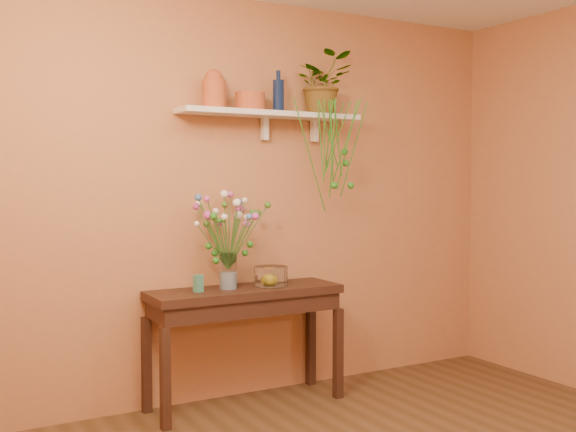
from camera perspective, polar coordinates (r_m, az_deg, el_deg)
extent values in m
cube|color=#C07947|center=(4.75, -2.67, 1.45)|extent=(4.00, 0.04, 2.70)
cube|color=#361D15|center=(4.52, -3.57, -6.31)|extent=(1.28, 0.41, 0.05)
cube|color=#361D15|center=(4.53, -3.57, -7.33)|extent=(1.22, 0.38, 0.11)
cube|color=#361D15|center=(4.23, -10.14, -13.16)|extent=(0.05, 0.05, 0.61)
cube|color=#361D15|center=(4.75, 4.18, -11.29)|extent=(0.05, 0.05, 0.61)
cube|color=#361D15|center=(4.55, -11.65, -11.99)|extent=(0.05, 0.05, 0.61)
cube|color=#361D15|center=(5.05, 1.91, -10.44)|extent=(0.05, 0.05, 0.61)
cube|color=white|center=(4.67, -1.41, 8.43)|extent=(1.30, 0.24, 0.04)
cube|color=white|center=(4.75, -1.95, 7.22)|extent=(0.04, 0.05, 0.15)
cube|color=white|center=(4.95, 2.20, 7.05)|extent=(0.04, 0.05, 0.15)
cylinder|color=#BF532F|center=(4.50, -6.17, 9.99)|extent=(0.15, 0.15, 0.18)
sphere|color=#BF532F|center=(4.51, -6.18, 11.26)|extent=(0.12, 0.12, 0.12)
cylinder|color=#BF532F|center=(4.61, -3.17, 9.46)|extent=(0.24, 0.24, 0.12)
cylinder|color=#0D1D45|center=(4.71, -0.80, 9.91)|extent=(0.08, 0.08, 0.21)
cylinder|color=#0D1D45|center=(4.73, -0.81, 11.58)|extent=(0.03, 0.03, 0.06)
imported|color=#2D7F20|center=(4.94, 2.91, 10.88)|extent=(0.47, 0.43, 0.44)
cylinder|color=#2D7F20|center=(4.77, 4.12, 6.43)|extent=(0.14, 0.13, 0.51)
cylinder|color=#2F8B26|center=(4.80, 4.16, 6.39)|extent=(0.12, 0.08, 0.51)
cylinder|color=#2F8B26|center=(4.69, 3.72, 5.53)|extent=(0.12, 0.25, 0.67)
cylinder|color=#2D7F20|center=(4.73, 4.71, 5.75)|extent=(0.05, 0.33, 0.63)
cylinder|color=#2F8B26|center=(4.72, 3.65, 6.03)|extent=(0.12, 0.14, 0.58)
cylinder|color=#2F8B26|center=(4.73, 2.73, 6.20)|extent=(0.10, 0.08, 0.55)
cylinder|color=#2D7F20|center=(4.83, 5.48, 5.50)|extent=(0.11, 0.18, 0.66)
cylinder|color=#2F8B26|center=(4.79, 3.57, 6.89)|extent=(0.13, 0.13, 0.43)
cylinder|color=#2F8B26|center=(4.74, 3.42, 6.60)|extent=(0.08, 0.22, 0.49)
cylinder|color=#2D7F20|center=(4.84, 3.91, 6.68)|extent=(0.13, 0.05, 0.46)
cylinder|color=#2F8B26|center=(4.79, 4.92, 5.84)|extent=(0.04, 0.20, 0.61)
cylinder|color=#2F8B26|center=(4.74, 3.36, 6.84)|extent=(0.21, 0.08, 0.45)
cylinder|color=#2D7F20|center=(4.69, 1.83, 4.97)|extent=(0.33, 0.13, 0.76)
cylinder|color=#2F8B26|center=(4.69, 3.03, 7.02)|extent=(0.11, 0.15, 0.43)
sphere|color=#2D7F20|center=(4.85, 4.79, 4.40)|extent=(0.05, 0.05, 0.05)
sphere|color=#2D7F20|center=(4.82, 4.70, 5.34)|extent=(0.05, 0.05, 0.05)
sphere|color=#2D7F20|center=(4.74, 3.86, 2.56)|extent=(0.05, 0.05, 0.05)
sphere|color=#2D7F20|center=(4.83, 5.23, 2.53)|extent=(0.05, 0.05, 0.05)
cylinder|color=white|center=(4.47, -4.99, -4.54)|extent=(0.11, 0.11, 0.24)
cylinder|color=silver|center=(4.48, -4.98, -5.32)|extent=(0.10, 0.10, 0.11)
cylinder|color=#386B28|center=(4.39, -4.61, -1.90)|extent=(0.02, 0.13, 0.39)
sphere|color=#CE49B0|center=(4.33, -4.21, 0.63)|extent=(0.03, 0.03, 0.03)
cylinder|color=#386B28|center=(4.35, -4.13, -2.26)|extent=(0.04, 0.24, 0.35)
sphere|color=#4870BF|center=(4.24, -3.23, -0.05)|extent=(0.04, 0.04, 0.04)
cylinder|color=#386B28|center=(4.40, -3.88, -2.21)|extent=(0.11, 0.18, 0.35)
sphere|color=#CE49B0|center=(4.33, -2.74, -0.02)|extent=(0.05, 0.05, 0.05)
cylinder|color=#386B28|center=(4.43, -4.57, -2.14)|extent=(0.06, 0.06, 0.35)
sphere|color=white|center=(4.41, -4.14, 0.09)|extent=(0.06, 0.06, 0.06)
cylinder|color=#386B28|center=(4.44, -3.97, -2.03)|extent=(0.14, 0.09, 0.37)
sphere|color=#2D7F20|center=(4.42, -2.95, 0.31)|extent=(0.04, 0.04, 0.04)
cylinder|color=#386B28|center=(4.45, -4.22, -2.51)|extent=(0.12, 0.05, 0.29)
sphere|color=#CE49B0|center=(4.45, -3.45, -0.66)|extent=(0.05, 0.05, 0.05)
cylinder|color=#386B28|center=(4.49, -3.32, -1.69)|extent=(0.29, 0.03, 0.41)
sphere|color=#538A34|center=(4.54, -1.69, 0.92)|extent=(0.05, 0.05, 0.05)
cylinder|color=#386B28|center=(4.46, -4.24, -2.24)|extent=(0.12, 0.04, 0.33)
sphere|color=white|center=(4.46, -3.50, -0.12)|extent=(0.04, 0.04, 0.04)
cylinder|color=#386B28|center=(4.50, -4.29, -1.50)|extent=(0.16, 0.07, 0.44)
sphere|color=white|center=(4.55, -3.61, 1.30)|extent=(0.04, 0.04, 0.04)
cylinder|color=#386B28|center=(4.53, -3.74, -2.02)|extent=(0.25, 0.07, 0.36)
sphere|color=#538A34|center=(4.60, -2.54, 0.24)|extent=(0.05, 0.05, 0.05)
cylinder|color=#386B28|center=(4.57, -4.40, -1.82)|extent=(0.19, 0.20, 0.38)
sphere|color=#CE49B0|center=(4.69, -3.85, 0.59)|extent=(0.04, 0.04, 0.04)
cylinder|color=#386B28|center=(4.53, -4.52, -1.54)|extent=(0.14, 0.14, 0.43)
sphere|color=#4870BF|center=(4.61, -4.06, 1.17)|extent=(0.05, 0.05, 0.05)
cylinder|color=#386B28|center=(4.51, -4.90, -1.25)|extent=(0.08, 0.13, 0.48)
sphere|color=#CE49B0|center=(4.57, -4.82, 1.78)|extent=(0.04, 0.04, 0.04)
cylinder|color=#386B28|center=(4.49, -5.15, -1.24)|extent=(0.03, 0.10, 0.48)
sphere|color=white|center=(4.53, -5.31, 1.82)|extent=(0.05, 0.05, 0.05)
cylinder|color=#386B28|center=(4.48, -5.24, -2.34)|extent=(0.01, 0.09, 0.31)
sphere|color=#2D7F20|center=(4.51, -5.49, -0.35)|extent=(0.04, 0.04, 0.04)
cylinder|color=#386B28|center=(4.52, -5.40, -2.42)|extent=(0.01, 0.17, 0.29)
sphere|color=#CE49B0|center=(4.58, -5.79, -0.54)|extent=(0.06, 0.06, 0.06)
cylinder|color=#386B28|center=(4.47, -5.41, -2.37)|extent=(0.04, 0.08, 0.31)
sphere|color=#538A34|center=(4.49, -5.83, -0.41)|extent=(0.04, 0.04, 0.04)
cylinder|color=#386B28|center=(4.51, -6.23, -1.60)|extent=(0.12, 0.20, 0.43)
sphere|color=white|center=(4.56, -7.44, 1.09)|extent=(0.04, 0.04, 0.04)
cylinder|color=#386B28|center=(4.45, -5.51, -1.98)|extent=(0.07, 0.05, 0.37)
sphere|color=white|center=(4.45, -6.03, 0.39)|extent=(0.04, 0.04, 0.04)
cylinder|color=#386B28|center=(4.48, -5.89, -2.51)|extent=(0.11, 0.12, 0.29)
sphere|color=#538A34|center=(4.49, -6.79, -0.68)|extent=(0.04, 0.04, 0.04)
cylinder|color=#386B28|center=(4.45, -6.31, -1.78)|extent=(0.19, 0.10, 0.41)
sphere|color=#CE49B0|center=(4.44, -7.64, 0.79)|extent=(0.04, 0.04, 0.04)
cylinder|color=#386B28|center=(4.41, -6.22, -1.43)|extent=(0.20, 0.03, 0.46)
sphere|color=#4870BF|center=(4.38, -7.47, 1.55)|extent=(0.05, 0.05, 0.05)
cylinder|color=#386B28|center=(4.41, -5.83, -2.17)|extent=(0.16, 0.03, 0.35)
sphere|color=#CE49B0|center=(4.36, -6.69, 0.07)|extent=(0.06, 0.06, 0.06)
cylinder|color=#386B28|center=(4.40, -6.27, -2.52)|extent=(0.23, 0.02, 0.30)
sphere|color=white|center=(4.34, -7.58, -0.64)|extent=(0.03, 0.03, 0.03)
cylinder|color=#386B28|center=(4.38, -5.58, -2.22)|extent=(0.14, 0.10, 0.35)
sphere|color=#2D7F20|center=(4.30, -6.20, -0.02)|extent=(0.05, 0.05, 0.05)
cylinder|color=#386B28|center=(4.35, -5.85, -1.54)|extent=(0.20, 0.13, 0.46)
sphere|color=#CE49B0|center=(4.24, -6.76, 1.41)|extent=(0.04, 0.04, 0.04)
cylinder|color=#386B28|center=(4.36, -5.14, -1.76)|extent=(0.09, 0.15, 0.42)
sphere|color=#538A34|center=(4.27, -5.30, 0.95)|extent=(0.04, 0.04, 0.04)
cylinder|color=#386B28|center=(4.38, -5.14, -2.25)|extent=(0.08, 0.11, 0.34)
sphere|color=white|center=(4.31, -5.31, -0.07)|extent=(0.04, 0.04, 0.04)
cylinder|color=#386B28|center=(4.38, -4.64, -1.68)|extent=(0.01, 0.14, 0.43)
sphere|color=white|center=(4.31, -4.28, 1.09)|extent=(0.05, 0.05, 0.05)
sphere|color=#2D7F20|center=(4.54, -5.91, -2.87)|extent=(0.04, 0.04, 0.04)
sphere|color=#2D7F20|center=(4.41, -6.61, -2.49)|extent=(0.04, 0.04, 0.04)
sphere|color=#2D7F20|center=(4.52, -3.16, -2.36)|extent=(0.04, 0.04, 0.04)
sphere|color=#2D7F20|center=(4.45, -6.09, -3.09)|extent=(0.04, 0.04, 0.04)
sphere|color=#2D7F20|center=(4.41, -5.99, -3.71)|extent=(0.04, 0.04, 0.04)
sphere|color=#2D7F20|center=(4.54, -3.58, -3.07)|extent=(0.04, 0.04, 0.04)
cylinder|color=white|center=(4.57, -1.42, -5.02)|extent=(0.22, 0.22, 0.13)
cylinder|color=white|center=(4.58, -1.42, -5.76)|extent=(0.22, 0.22, 0.01)
sphere|color=yellow|center=(4.56, -1.53, -5.29)|extent=(0.08, 0.08, 0.08)
cube|color=#2F707E|center=(4.37, -7.45, -5.57)|extent=(0.06, 0.06, 0.11)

